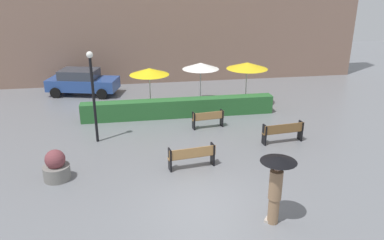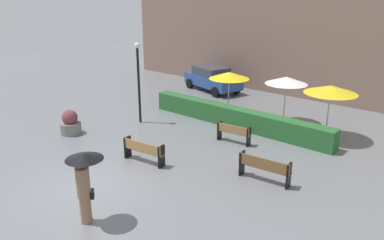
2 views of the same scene
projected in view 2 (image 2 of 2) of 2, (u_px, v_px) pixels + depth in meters
ground_plane at (85, 187)px, 12.82m from camera, size 60.00×60.00×0.00m
bench_mid_center at (143, 150)px, 14.55m from camera, size 1.84×0.60×0.86m
bench_back_row at (233, 132)px, 16.48m from camera, size 1.57×0.53×0.83m
bench_far_right at (264, 167)px, 13.06m from camera, size 1.89×0.54×0.90m
pedestrian_with_umbrella at (84, 178)px, 10.44m from camera, size 1.04×1.04×2.12m
planter_pot at (70, 124)px, 17.56m from camera, size 0.94×0.94×1.14m
lamp_post at (138, 75)px, 18.49m from camera, size 0.28×0.28×4.00m
patio_umbrella_yellow at (229, 75)px, 19.80m from camera, size 2.12×2.12×2.32m
patio_umbrella_white at (286, 80)px, 18.48m from camera, size 2.06×2.06×2.36m
patio_umbrella_yellow_far at (331, 90)px, 16.41m from camera, size 2.29×2.29×2.44m
hedge_strip at (235, 117)px, 18.50m from camera, size 9.93×0.70×0.94m
building_facade at (308, 4)px, 22.50m from camera, size 28.00×1.20×11.22m
parked_car at (212, 78)px, 25.29m from camera, size 4.50×2.78×1.57m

